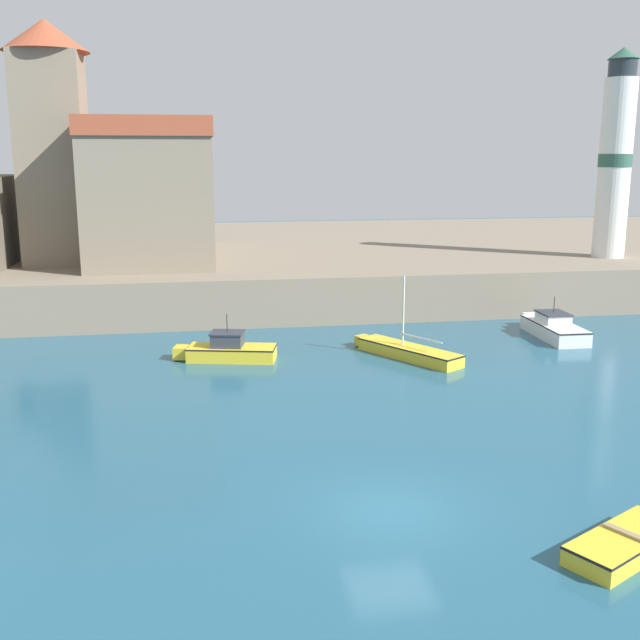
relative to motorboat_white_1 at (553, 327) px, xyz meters
name	(u,v)px	position (x,y,z in m)	size (l,w,h in m)	color
ground_plane	(391,511)	(-14.49, -19.08, -0.53)	(200.00, 200.00, 0.00)	#235670
quay_seawall	(257,259)	(-14.49, 24.81, 0.92)	(120.00, 40.00, 2.90)	gray
motorboat_white_1	(553,327)	(0.00, 0.00, 0.00)	(2.04, 6.00, 2.29)	white
sailboat_yellow_2	(407,351)	(-9.36, -2.97, -0.18)	(4.37, 6.15, 4.17)	yellow
dinghy_yellow_3	(628,541)	(-9.11, -22.31, -0.24)	(4.21, 2.95, 0.61)	yellow
motorboat_yellow_4	(228,350)	(-18.27, -1.90, -0.02)	(5.24, 2.63, 2.34)	yellow
church	(135,181)	(-23.63, 16.17, 7.78)	(12.97, 17.52, 15.56)	gray
lighthouse	(615,158)	(9.51, 11.00, 9.34)	(2.29, 2.29, 14.32)	silver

